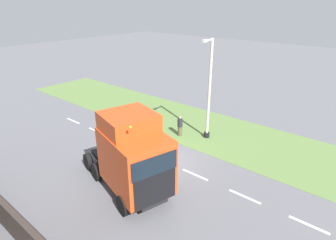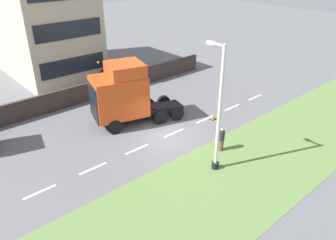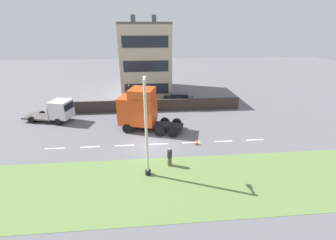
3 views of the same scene
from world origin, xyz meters
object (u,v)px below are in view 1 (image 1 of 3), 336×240
Objects in this scene: pedestrian at (180,126)px; traffic_cone_lead at (123,136)px; lorry_cab at (133,156)px; lamp_post at (209,96)px.

pedestrian is 4.36m from traffic_cone_lead.
lorry_cab is 8.28m from lamp_post.
lorry_cab is at bearing 18.86° from pedestrian.
traffic_cone_lead is at bearing -110.42° from lorry_cab.
lorry_cab is at bearing 53.59° from traffic_cone_lead.
traffic_cone_lead is (4.25, -4.64, -3.00)m from lamp_post.
lamp_post reaches higher than traffic_cone_lead.
traffic_cone_lead is at bearing -41.91° from pedestrian.
lorry_cab is 4.37× the size of pedestrian.
pedestrian is 2.76× the size of traffic_cone_lead.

